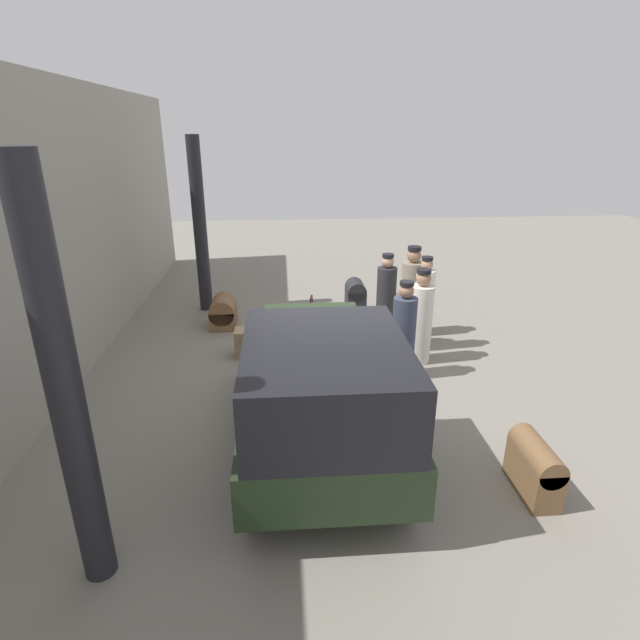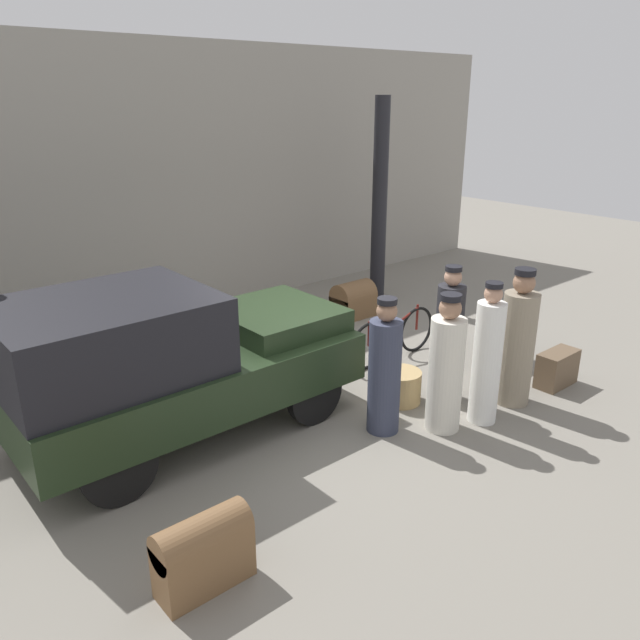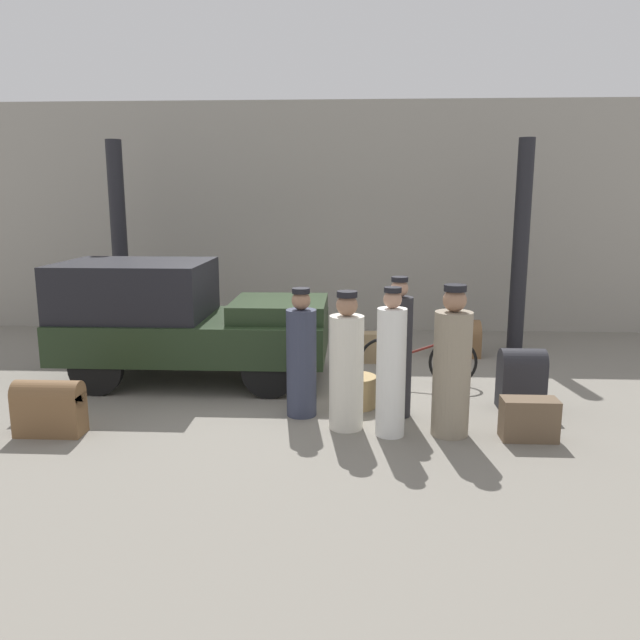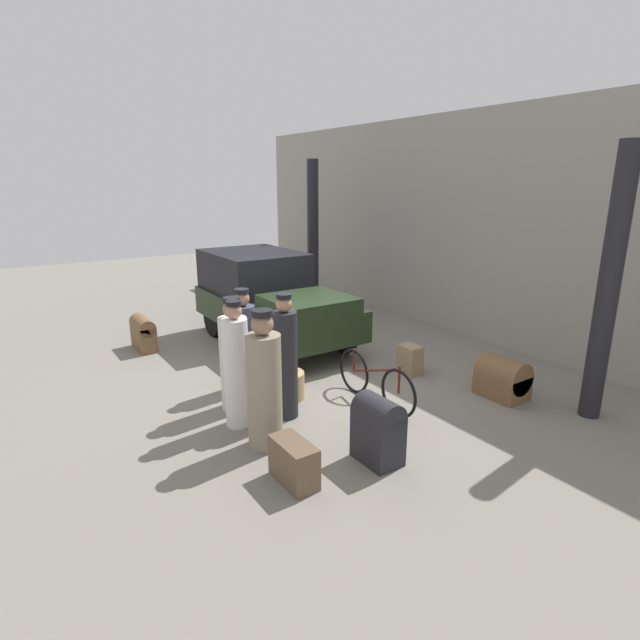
# 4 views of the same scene
# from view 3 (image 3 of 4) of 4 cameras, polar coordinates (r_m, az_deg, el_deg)

# --- Properties ---
(ground_plane) EXTENTS (30.00, 30.00, 0.00)m
(ground_plane) POSITION_cam_3_polar(r_m,az_deg,el_deg) (8.93, -1.36, -6.23)
(ground_plane) COLOR gray
(station_building_facade) EXTENTS (16.00, 0.15, 4.50)m
(station_building_facade) POSITION_cam_3_polar(r_m,az_deg,el_deg) (12.59, -0.00, 9.29)
(station_building_facade) COLOR gray
(station_building_facade) RESTS_ON ground
(canopy_pillar_left) EXTENTS (0.28, 0.28, 3.65)m
(canopy_pillar_left) POSITION_cam_3_polar(r_m,az_deg,el_deg) (11.75, -17.85, 6.53)
(canopy_pillar_left) COLOR black
(canopy_pillar_left) RESTS_ON ground
(canopy_pillar_right) EXTENTS (0.28, 0.28, 3.65)m
(canopy_pillar_right) POSITION_cam_3_polar(r_m,az_deg,el_deg) (11.38, 17.86, 6.39)
(canopy_pillar_right) COLOR black
(canopy_pillar_right) RESTS_ON ground
(truck) EXTENTS (3.84, 1.81, 1.75)m
(truck) POSITION_cam_3_polar(r_m,az_deg,el_deg) (9.36, -12.79, 0.28)
(truck) COLOR black
(truck) RESTS_ON ground
(bicycle) EXTENTS (1.70, 0.04, 0.74)m
(bicycle) POSITION_cam_3_polar(r_m,az_deg,el_deg) (9.07, 8.94, -3.74)
(bicycle) COLOR black
(bicycle) RESTS_ON ground
(wicker_basket) EXTENTS (0.53, 0.53, 0.40)m
(wicker_basket) POSITION_cam_3_polar(r_m,az_deg,el_deg) (8.14, 3.32, -6.51)
(wicker_basket) COLOR tan
(wicker_basket) RESTS_ON ground
(porter_standing_middle) EXTENTS (0.37, 0.37, 1.60)m
(porter_standing_middle) POSITION_cam_3_polar(r_m,az_deg,el_deg) (7.67, -1.71, -3.52)
(porter_standing_middle) COLOR #33384C
(porter_standing_middle) RESTS_ON ground
(porter_carrying_trunk) EXTENTS (0.42, 0.42, 1.73)m
(porter_carrying_trunk) POSITION_cam_3_polar(r_m,az_deg,el_deg) (7.18, 11.96, -4.32)
(porter_carrying_trunk) COLOR gray
(porter_carrying_trunk) RESTS_ON ground
(porter_with_bicycle) EXTENTS (0.40, 0.40, 1.63)m
(porter_with_bicycle) POSITION_cam_3_polar(r_m,az_deg,el_deg) (7.24, 2.43, -4.33)
(porter_with_bicycle) COLOR silver
(porter_with_bicycle) RESTS_ON ground
(conductor_in_dark_uniform) EXTENTS (0.34, 0.34, 1.74)m
(conductor_in_dark_uniform) POSITION_cam_3_polar(r_m,az_deg,el_deg) (7.70, 7.14, -2.98)
(conductor_in_dark_uniform) COLOR #232328
(conductor_in_dark_uniform) RESTS_ON ground
(porter_lifting_near_truck) EXTENTS (0.33, 0.33, 1.71)m
(porter_lifting_near_truck) POSITION_cam_3_polar(r_m,az_deg,el_deg) (7.06, 6.51, -4.39)
(porter_lifting_near_truck) COLOR white
(porter_lifting_near_truck) RESTS_ON ground
(suitcase_black_upright) EXTENTS (0.76, 0.32, 0.64)m
(suitcase_black_upright) POSITION_cam_3_polar(r_m,az_deg,el_deg) (7.79, -23.53, -7.24)
(suitcase_black_upright) COLOR brown
(suitcase_black_upright) RESTS_ON ground
(suitcase_tan_flat) EXTENTS (0.62, 0.30, 0.47)m
(suitcase_tan_flat) POSITION_cam_3_polar(r_m,az_deg,el_deg) (7.42, 18.57, -8.59)
(suitcase_tan_flat) COLOR brown
(suitcase_tan_flat) RESTS_ON ground
(trunk_umber_medium) EXTENTS (0.37, 0.28, 0.49)m
(trunk_umber_medium) POSITION_cam_3_polar(r_m,az_deg,el_deg) (10.28, 4.92, -2.50)
(trunk_umber_medium) COLOR #937A56
(trunk_umber_medium) RESTS_ON ground
(trunk_large_brown) EXTENTS (0.70, 0.50, 0.62)m
(trunk_large_brown) POSITION_cam_3_polar(r_m,az_deg,el_deg) (10.90, 12.53, -1.68)
(trunk_large_brown) COLOR brown
(trunk_large_brown) RESTS_ON ground
(trunk_barrel_dark) EXTENTS (0.56, 0.39, 0.80)m
(trunk_barrel_dark) POSITION_cam_3_polar(r_m,az_deg,el_deg) (8.36, 17.94, -5.03)
(trunk_barrel_dark) COLOR #232328
(trunk_barrel_dark) RESTS_ON ground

